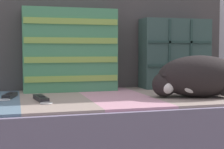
{
  "coord_description": "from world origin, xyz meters",
  "views": [
    {
      "loc": [
        -0.3,
        -1.4,
        0.58
      ],
      "look_at": [
        0.11,
        0.05,
        0.48
      ],
      "focal_mm": 55.0,
      "sensor_mm": 36.0,
      "label": 1
    }
  ],
  "objects_px": {
    "sleeping_cat": "(196,77)",
    "game_remote_far": "(10,96)",
    "game_remote_near": "(41,99)",
    "throw_pillow_striped": "(70,50)",
    "couch": "(84,137)",
    "throw_pillow_quilted": "(175,54)"
  },
  "relations": [
    {
      "from": "couch",
      "to": "sleeping_cat",
      "type": "distance_m",
      "value": 0.58
    },
    {
      "from": "game_remote_near",
      "to": "game_remote_far",
      "type": "distance_m",
      "value": 0.18
    },
    {
      "from": "game_remote_far",
      "to": "game_remote_near",
      "type": "bearing_deg",
      "value": -44.9
    },
    {
      "from": "throw_pillow_quilted",
      "to": "game_remote_far",
      "type": "xyz_separation_m",
      "value": [
        -0.88,
        -0.19,
        -0.18
      ]
    },
    {
      "from": "couch",
      "to": "throw_pillow_quilted",
      "type": "relative_size",
      "value": 4.71
    },
    {
      "from": "sleeping_cat",
      "to": "game_remote_far",
      "type": "bearing_deg",
      "value": 165.96
    },
    {
      "from": "couch",
      "to": "throw_pillow_striped",
      "type": "distance_m",
      "value": 0.45
    },
    {
      "from": "sleeping_cat",
      "to": "throw_pillow_quilted",
      "type": "bearing_deg",
      "value": 77.87
    },
    {
      "from": "couch",
      "to": "game_remote_far",
      "type": "xyz_separation_m",
      "value": [
        -0.32,
        0.02,
        0.2
      ]
    },
    {
      "from": "game_remote_near",
      "to": "throw_pillow_striped",
      "type": "bearing_deg",
      "value": 61.53
    },
    {
      "from": "throw_pillow_striped",
      "to": "throw_pillow_quilted",
      "type": "bearing_deg",
      "value": 0.05
    },
    {
      "from": "couch",
      "to": "game_remote_near",
      "type": "height_order",
      "value": "game_remote_near"
    },
    {
      "from": "sleeping_cat",
      "to": "game_remote_near",
      "type": "distance_m",
      "value": 0.68
    },
    {
      "from": "sleeping_cat",
      "to": "game_remote_near",
      "type": "height_order",
      "value": "sleeping_cat"
    },
    {
      "from": "game_remote_near",
      "to": "game_remote_far",
      "type": "xyz_separation_m",
      "value": [
        -0.13,
        0.13,
        -0.0
      ]
    },
    {
      "from": "throw_pillow_striped",
      "to": "couch",
      "type": "bearing_deg",
      "value": -82.01
    },
    {
      "from": "throw_pillow_quilted",
      "to": "game_remote_near",
      "type": "bearing_deg",
      "value": -157.44
    },
    {
      "from": "couch",
      "to": "throw_pillow_striped",
      "type": "bearing_deg",
      "value": 97.99
    },
    {
      "from": "sleeping_cat",
      "to": "game_remote_near",
      "type": "xyz_separation_m",
      "value": [
        -0.67,
        0.07,
        -0.08
      ]
    },
    {
      "from": "throw_pillow_striped",
      "to": "game_remote_near",
      "type": "relative_size",
      "value": 2.27
    },
    {
      "from": "couch",
      "to": "game_remote_near",
      "type": "bearing_deg",
      "value": -151.75
    },
    {
      "from": "couch",
      "to": "game_remote_far",
      "type": "bearing_deg",
      "value": 176.54
    }
  ]
}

